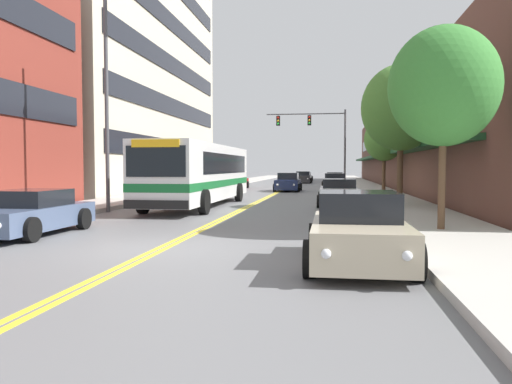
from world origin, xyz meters
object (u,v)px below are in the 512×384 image
at_px(fire_hydrant, 389,204).
at_px(car_white_parked_right_end, 339,193).
at_px(street_tree_right_mid, 401,108).
at_px(city_bus, 201,172).
at_px(car_navy_moving_second, 288,183).
at_px(car_silver_parked_right_far, 335,182).
at_px(car_charcoal_moving_third, 303,178).
at_px(car_red_parked_left_mid, 235,181).
at_px(street_lamp_left_near, 112,82).
at_px(street_tree_right_far, 384,139).
at_px(car_black_parked_right_mid, 335,179).
at_px(traffic_signal_mast, 319,132).
at_px(car_beige_parked_left_near, 218,184).
at_px(car_slate_blue_parked_left_far, 30,214).
at_px(street_tree_right_near, 444,87).
at_px(car_champagne_parked_right_foreground, 358,232).
at_px(car_dark_grey_moving_lead, 305,177).

bearing_deg(fire_hydrant, car_white_parked_right_end, 104.77).
xyz_separation_m(street_tree_right_mid, fire_hydrant, (-1.05, -5.22, -4.00)).
height_order(city_bus, car_navy_moving_second, city_bus).
height_order(car_silver_parked_right_far, car_charcoal_moving_third, car_charcoal_moving_third).
distance_m(car_red_parked_left_mid, car_navy_moving_second, 6.32).
bearing_deg(street_lamp_left_near, street_tree_right_far, 51.49).
relative_size(car_silver_parked_right_far, car_navy_moving_second, 1.01).
relative_size(car_black_parked_right_mid, street_lamp_left_near, 0.52).
bearing_deg(city_bus, traffic_signal_mast, 77.60).
distance_m(car_beige_parked_left_near, car_white_parked_right_end, 14.62).
bearing_deg(car_silver_parked_right_far, car_charcoal_moving_third, 102.35).
height_order(car_beige_parked_left_near, traffic_signal_mast, traffic_signal_mast).
xyz_separation_m(car_red_parked_left_mid, car_slate_blue_parked_left_far, (-0.09, -29.73, -0.04)).
bearing_deg(street_tree_right_mid, car_navy_moving_second, 112.81).
xyz_separation_m(city_bus, car_beige_parked_left_near, (-2.06, 12.87, -1.04)).
relative_size(car_slate_blue_parked_left_far, street_tree_right_near, 0.80).
bearing_deg(street_tree_right_far, car_red_parked_left_mid, 149.11).
bearing_deg(car_champagne_parked_right_foreground, street_tree_right_far, 83.03).
distance_m(city_bus, car_beige_parked_left_near, 13.08).
relative_size(car_navy_moving_second, street_tree_right_mid, 0.68).
xyz_separation_m(car_champagne_parked_right_foreground, street_tree_right_near, (2.50, 4.63, 3.43)).
bearing_deg(street_tree_right_far, street_lamp_left_near, -128.51).
xyz_separation_m(car_dark_grey_moving_lead, street_tree_right_mid, (6.41, -43.55, 4.00)).
bearing_deg(fire_hydrant, city_bus, 147.95).
bearing_deg(car_slate_blue_parked_left_far, street_tree_right_far, 62.12).
bearing_deg(car_navy_moving_second, city_bus, -101.11).
bearing_deg(car_dark_grey_moving_lead, car_beige_parked_left_near, -99.23).
xyz_separation_m(car_champagne_parked_right_foreground, car_black_parked_right_mid, (-0.06, 41.54, -0.02)).
height_order(city_bus, car_champagne_parked_right_foreground, city_bus).
height_order(car_silver_parked_right_far, street_tree_right_mid, street_tree_right_mid).
bearing_deg(street_tree_right_near, car_navy_moving_second, 104.44).
bearing_deg(street_tree_right_near, street_tree_right_far, 88.26).
xyz_separation_m(car_red_parked_left_mid, street_lamp_left_near, (-0.71, -22.92, 4.74)).
bearing_deg(street_tree_right_mid, car_slate_blue_parked_left_far, -136.91).
bearing_deg(car_black_parked_right_mid, car_champagne_parked_right_foreground, -89.92).
bearing_deg(car_dark_grey_moving_lead, street_tree_right_near, -83.18).
bearing_deg(car_beige_parked_left_near, car_white_parked_right_end, -53.55).
bearing_deg(car_navy_moving_second, car_slate_blue_parked_left_far, -101.12).
bearing_deg(car_silver_parked_right_far, car_champagne_parked_right_foreground, -89.79).
bearing_deg(car_dark_grey_moving_lead, car_charcoal_moving_third, -88.89).
xyz_separation_m(city_bus, car_charcoal_moving_third, (3.10, 35.26, -1.02)).
distance_m(car_slate_blue_parked_left_far, car_champagne_parked_right_foreground, 9.35).
distance_m(car_silver_parked_right_far, fire_hydrant, 24.49).
relative_size(car_white_parked_right_end, traffic_signal_mast, 0.67).
relative_size(car_champagne_parked_right_foreground, fire_hydrant, 5.23).
bearing_deg(car_white_parked_right_end, fire_hydrant, -75.23).
bearing_deg(street_tree_right_near, street_tree_right_mid, 89.31).
xyz_separation_m(car_red_parked_left_mid, car_white_parked_right_end, (8.63, -17.95, -0.01)).
xyz_separation_m(car_navy_moving_second, street_tree_right_far, (6.89, -3.21, 3.12)).
bearing_deg(car_black_parked_right_mid, car_silver_parked_right_far, -90.46).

